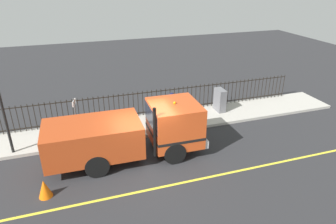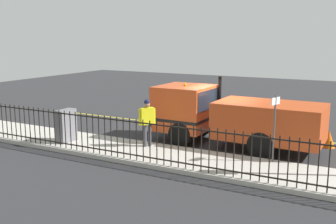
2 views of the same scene
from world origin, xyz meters
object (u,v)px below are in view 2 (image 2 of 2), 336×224
worker_standing (147,118)px  utility_cabinet (66,126)px  traffic_cone (329,139)px  work_truck (224,114)px  street_sign (275,120)px

worker_standing → utility_cabinet: 3.37m
worker_standing → traffic_cone: bearing=-19.4°
work_truck → street_sign: work_truck is taller
worker_standing → traffic_cone: worker_standing is taller
utility_cabinet → traffic_cone: utility_cabinet is taller
worker_standing → traffic_cone: 7.13m
utility_cabinet → street_sign: bearing=99.4°
utility_cabinet → traffic_cone: size_ratio=1.84×
utility_cabinet → worker_standing: bearing=105.9°
work_truck → traffic_cone: size_ratio=9.65×
work_truck → worker_standing: (2.04, -2.30, -0.02)m
street_sign → worker_standing: bearing=-85.2°
work_truck → worker_standing: size_ratio=3.73×
work_truck → street_sign: 2.90m
work_truck → utility_cabinet: bearing=119.3°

